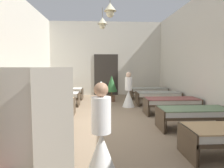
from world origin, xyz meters
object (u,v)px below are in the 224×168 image
at_px(nurse_mid_aisle, 129,94).
at_px(privacy_screen, 14,147).
at_px(bed_right_row_4, 158,95).
at_px(bed_left_row_2, 29,115).
at_px(bed_left_row_3, 46,103).
at_px(nurse_near_aisle, 101,144).
at_px(bed_right_row_5, 149,90).
at_px(bed_left_row_4, 57,96).
at_px(bed_right_row_3, 171,102).
at_px(bed_left_row_5, 64,91).
at_px(potted_plant, 112,85).
at_px(bed_right_row_2, 194,113).

distance_m(nurse_mid_aisle, privacy_screen, 6.56).
bearing_deg(nurse_mid_aisle, bed_right_row_4, 37.46).
bearing_deg(bed_right_row_4, bed_left_row_2, -142.05).
height_order(bed_left_row_3, nurse_near_aisle, nurse_near_aisle).
bearing_deg(bed_left_row_2, bed_right_row_5, 49.48).
bearing_deg(bed_right_row_4, bed_left_row_4, 180.00).
height_order(bed_right_row_3, bed_right_row_4, same).
bearing_deg(privacy_screen, bed_left_row_5, 102.55).
distance_m(bed_left_row_2, nurse_near_aisle, 2.94).
distance_m(bed_right_row_3, nurse_mid_aisle, 1.93).
bearing_deg(bed_left_row_5, privacy_screen, -83.45).
relative_size(bed_left_row_3, bed_left_row_5, 1.00).
bearing_deg(bed_right_row_3, privacy_screen, -125.38).
xyz_separation_m(bed_left_row_3, privacy_screen, (0.95, -4.85, 0.41)).
distance_m(bed_left_row_2, potted_plant, 5.04).
height_order(bed_left_row_2, bed_left_row_5, same).
relative_size(bed_right_row_5, nurse_mid_aisle, 1.28).
relative_size(bed_left_row_3, potted_plant, 1.51).
distance_m(bed_left_row_2, privacy_screen, 3.30).
height_order(bed_right_row_5, privacy_screen, privacy_screen).
relative_size(potted_plant, privacy_screen, 0.74).
height_order(bed_right_row_2, bed_right_row_3, same).
distance_m(bed_left_row_5, nurse_near_aisle, 7.64).
bearing_deg(bed_right_row_3, bed_left_row_4, 158.70).
distance_m(bed_right_row_2, potted_plant, 4.86).
xyz_separation_m(bed_right_row_4, privacy_screen, (-3.44, -6.56, 0.41)).
distance_m(bed_left_row_2, bed_right_row_4, 5.57).
relative_size(bed_left_row_3, nurse_near_aisle, 1.28).
bearing_deg(bed_right_row_2, bed_right_row_5, 90.00).
xyz_separation_m(bed_left_row_4, bed_left_row_5, (0.00, 1.71, 0.00)).
relative_size(bed_left_row_2, bed_left_row_5, 1.00).
height_order(bed_right_row_5, nurse_near_aisle, nurse_near_aisle).
bearing_deg(bed_left_row_5, bed_right_row_2, -49.48).
xyz_separation_m(bed_right_row_2, nurse_near_aisle, (-2.52, -2.27, 0.09)).
bearing_deg(bed_right_row_2, nurse_mid_aisle, 113.78).
xyz_separation_m(bed_left_row_2, bed_left_row_3, (0.00, 1.71, 0.00)).
relative_size(nurse_mid_aisle, potted_plant, 1.18).
relative_size(bed_right_row_2, bed_right_row_3, 1.00).
height_order(nurse_near_aisle, privacy_screen, privacy_screen).
bearing_deg(bed_left_row_5, potted_plant, -16.64).
bearing_deg(bed_left_row_4, privacy_screen, -81.76).
height_order(bed_right_row_5, nurse_mid_aisle, nurse_mid_aisle).
bearing_deg(bed_right_row_3, nurse_mid_aisle, 134.83).
relative_size(bed_right_row_3, bed_right_row_4, 1.00).
xyz_separation_m(bed_left_row_3, bed_right_row_4, (4.39, 1.71, 0.00)).
xyz_separation_m(bed_left_row_4, bed_right_row_4, (4.39, 0.00, 0.00)).
bearing_deg(nurse_near_aisle, potted_plant, 35.35).
xyz_separation_m(bed_left_row_2, bed_left_row_4, (0.00, 3.43, 0.00)).
height_order(nurse_near_aisle, potted_plant, nurse_near_aisle).
bearing_deg(nurse_mid_aisle, bed_left_row_2, -111.59).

